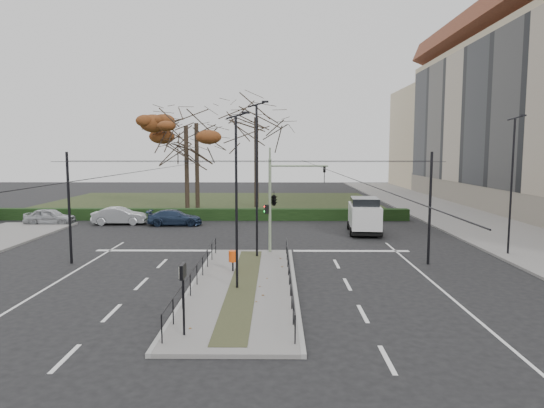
# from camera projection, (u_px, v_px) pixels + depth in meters

# --- Properties ---
(ground) EXTENTS (140.00, 140.00, 0.00)m
(ground) POSITION_uv_depth(u_px,v_px,m) (247.00, 273.00, 24.06)
(ground) COLOR black
(ground) RESTS_ON ground
(median_island) EXTENTS (4.40, 15.00, 0.14)m
(median_island) POSITION_uv_depth(u_px,v_px,m) (243.00, 286.00, 21.57)
(median_island) COLOR slate
(median_island) RESTS_ON ground
(sidewalk_east) EXTENTS (8.00, 90.00, 0.14)m
(sidewalk_east) POSITION_uv_depth(u_px,v_px,m) (451.00, 214.00, 45.75)
(sidewalk_east) COLOR slate
(sidewalk_east) RESTS_ON ground
(park) EXTENTS (38.00, 26.00, 0.10)m
(park) POSITION_uv_depth(u_px,v_px,m) (212.00, 203.00, 55.92)
(park) COLOR #243018
(park) RESTS_ON ground
(hedge) EXTENTS (38.00, 1.00, 1.00)m
(hedge) POSITION_uv_depth(u_px,v_px,m) (192.00, 214.00, 42.55)
(hedge) COLOR black
(hedge) RESTS_ON ground
(median_railing) EXTENTS (4.14, 13.24, 0.92)m
(median_railing) POSITION_uv_depth(u_px,v_px,m) (243.00, 266.00, 21.37)
(median_railing) COLOR black
(median_railing) RESTS_ON median_island
(catenary) EXTENTS (20.00, 34.00, 6.00)m
(catenary) POSITION_uv_depth(u_px,v_px,m) (248.00, 201.00, 25.30)
(catenary) COLOR black
(catenary) RESTS_ON ground
(traffic_light) EXTENTS (3.71, 2.12, 5.46)m
(traffic_light) POSITION_uv_depth(u_px,v_px,m) (275.00, 198.00, 28.16)
(traffic_light) COLOR gray
(traffic_light) RESTS_ON median_island
(litter_bin) EXTENTS (0.40, 0.40, 1.01)m
(litter_bin) POSITION_uv_depth(u_px,v_px,m) (233.00, 257.00, 23.83)
(litter_bin) COLOR black
(litter_bin) RESTS_ON median_island
(info_panel) EXTENTS (0.13, 0.61, 2.33)m
(info_panel) POSITION_uv_depth(u_px,v_px,m) (183.00, 279.00, 15.41)
(info_panel) COLOR black
(info_panel) RESTS_ON median_island
(streetlamp_median_near) EXTENTS (0.63, 0.13, 7.53)m
(streetlamp_median_near) POSITION_uv_depth(u_px,v_px,m) (237.00, 200.00, 20.55)
(streetlamp_median_near) COLOR black
(streetlamp_median_near) RESTS_ON median_island
(streetlamp_median_far) EXTENTS (0.72, 0.15, 8.62)m
(streetlamp_median_far) POSITION_uv_depth(u_px,v_px,m) (257.00, 179.00, 26.79)
(streetlamp_median_far) COLOR black
(streetlamp_median_far) RESTS_ON median_island
(streetlamp_sidewalk) EXTENTS (0.66, 0.14, 7.93)m
(streetlamp_sidewalk) POSITION_uv_depth(u_px,v_px,m) (512.00, 184.00, 27.57)
(streetlamp_sidewalk) COLOR black
(streetlamp_sidewalk) RESTS_ON sidewalk_east
(parked_car_first) EXTENTS (4.04, 1.72, 1.36)m
(parked_car_first) POSITION_uv_depth(u_px,v_px,m) (50.00, 217.00, 39.74)
(parked_car_first) COLOR #A1A4A8
(parked_car_first) RESTS_ON ground
(parked_car_second) EXTENTS (4.41, 1.77, 1.43)m
(parked_car_second) POSITION_uv_depth(u_px,v_px,m) (120.00, 216.00, 39.91)
(parked_car_second) COLOR #A1A4A8
(parked_car_second) RESTS_ON ground
(parked_car_third) EXTENTS (4.46, 1.97, 1.27)m
(parked_car_third) POSITION_uv_depth(u_px,v_px,m) (175.00, 218.00, 39.45)
(parked_car_third) COLOR #1F2E49
(parked_car_third) RESTS_ON ground
(white_van) EXTENTS (2.63, 5.20, 2.63)m
(white_van) POSITION_uv_depth(u_px,v_px,m) (364.00, 215.00, 35.67)
(white_van) COLOR silver
(white_van) RESTS_ON ground
(rust_tree) EXTENTS (8.51, 8.51, 11.03)m
(rust_tree) POSITION_uv_depth(u_px,v_px,m) (186.00, 126.00, 47.57)
(rust_tree) COLOR black
(rust_tree) RESTS_ON park
(bare_tree_center) EXTENTS (9.00, 9.00, 12.57)m
(bare_tree_center) POSITION_uv_depth(u_px,v_px,m) (256.00, 124.00, 50.91)
(bare_tree_center) COLOR black
(bare_tree_center) RESTS_ON park
(bare_tree_near) EXTENTS (7.16, 7.16, 11.71)m
(bare_tree_near) POSITION_uv_depth(u_px,v_px,m) (196.00, 129.00, 50.23)
(bare_tree_near) COLOR black
(bare_tree_near) RESTS_ON park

